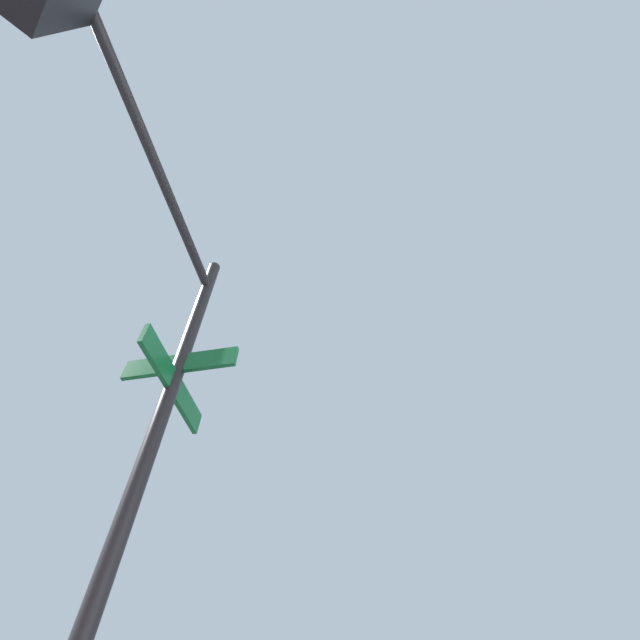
# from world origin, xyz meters

# --- Properties ---
(traffic_signal_near) EXTENTS (2.64, 2.14, 5.18)m
(traffic_signal_near) POSITION_xyz_m (-6.40, -6.59, 3.64)
(traffic_signal_near) COLOR black
(traffic_signal_near) RESTS_ON ground_plane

